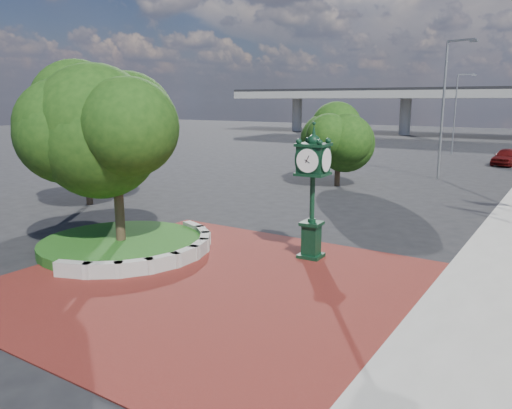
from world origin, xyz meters
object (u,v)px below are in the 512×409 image
object	(u,v)px
parked_car	(507,157)
street_lamp_far	(457,108)
post_clock	(313,186)
street_lamp_near	(447,99)

from	to	relation	value
parked_car	street_lamp_far	xyz separation A→B (m)	(-5.76, 6.73, 4.07)
post_clock	street_lamp_far	size ratio (longest dim) A/B	0.59
street_lamp_near	post_clock	bearing A→B (deg)	-88.89
post_clock	street_lamp_far	world-z (taller)	street_lamp_far
post_clock	parked_car	bearing A→B (deg)	85.58
parked_car	street_lamp_near	distance (m)	12.61
post_clock	street_lamp_near	bearing A→B (deg)	91.11
post_clock	street_lamp_near	distance (m)	21.94
post_clock	parked_car	distance (m)	33.11
parked_car	street_lamp_near	xyz separation A→B (m)	(-2.97, -11.23, 4.92)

